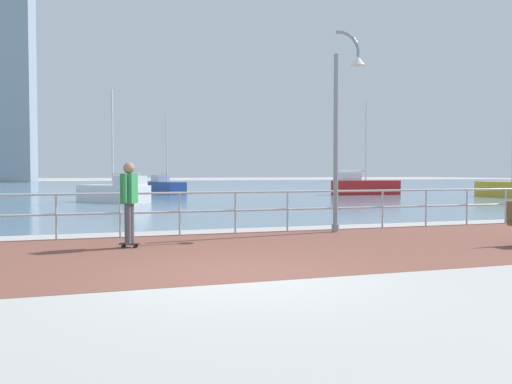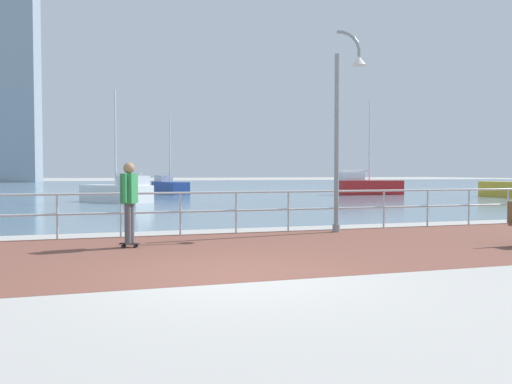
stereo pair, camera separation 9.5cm
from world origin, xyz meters
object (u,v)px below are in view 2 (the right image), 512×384
object	(u,v)px
lamppost	(344,121)
sailboat_ivory	(367,186)
skateboarder	(129,197)
sailboat_red	(169,186)
sailboat_yellow	(118,191)

from	to	relation	value
lamppost	sailboat_ivory	xyz separation A→B (m)	(11.74, 19.79, -2.20)
lamppost	skateboarder	distance (m)	5.73
sailboat_red	sailboat_ivory	size ratio (longest dim) A/B	0.88
sailboat_red	sailboat_ivory	distance (m)	13.90
lamppost	sailboat_yellow	xyz separation A→B (m)	(-4.91, 15.55, -2.26)
sailboat_ivory	sailboat_yellow	bearing A→B (deg)	-165.70
skateboarder	sailboat_yellow	size ratio (longest dim) A/B	0.30
lamppost	skateboarder	world-z (taller)	lamppost
lamppost	skateboarder	xyz separation A→B (m)	(-5.32, -1.17, -1.78)
sailboat_red	sailboat_yellow	bearing A→B (deg)	-111.78
skateboarder	sailboat_yellow	xyz separation A→B (m)	(0.42, 16.72, -0.48)
sailboat_ivory	sailboat_red	bearing A→B (deg)	156.23
sailboat_red	sailboat_ivory	xyz separation A→B (m)	(12.72, -5.60, 0.07)
lamppost	skateboarder	bearing A→B (deg)	-167.65
sailboat_yellow	sailboat_red	distance (m)	10.60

